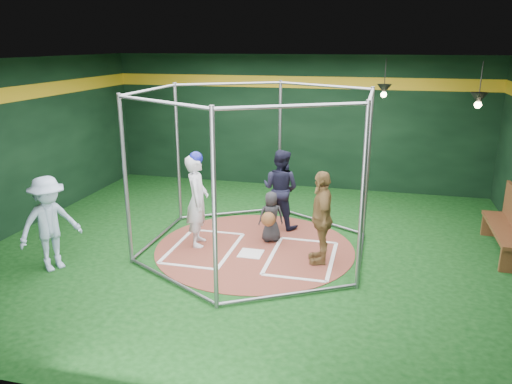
% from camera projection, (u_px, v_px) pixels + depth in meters
% --- Properties ---
extents(room_shell, '(10.10, 9.10, 3.53)m').
position_uv_depth(room_shell, '(255.00, 159.00, 9.08)').
color(room_shell, black).
rests_on(room_shell, ground).
extents(clay_disc, '(3.80, 3.80, 0.01)m').
position_uv_depth(clay_disc, '(255.00, 248.00, 9.57)').
color(clay_disc, brown).
rests_on(clay_disc, ground).
extents(home_plate, '(0.43, 0.43, 0.01)m').
position_uv_depth(home_plate, '(251.00, 254.00, 9.29)').
color(home_plate, white).
rests_on(home_plate, clay_disc).
extents(batter_box_left, '(1.17, 1.77, 0.01)m').
position_uv_depth(batter_box_left, '(204.00, 248.00, 9.56)').
color(batter_box_left, white).
rests_on(batter_box_left, clay_disc).
extents(batter_box_right, '(1.17, 1.77, 0.01)m').
position_uv_depth(batter_box_right, '(302.00, 258.00, 9.12)').
color(batter_box_right, white).
rests_on(batter_box_right, clay_disc).
extents(batting_cage, '(4.05, 4.67, 3.00)m').
position_uv_depth(batting_cage, '(255.00, 173.00, 9.14)').
color(batting_cage, gray).
rests_on(batting_cage, ground).
extents(pendant_lamp_near, '(0.34, 0.34, 0.90)m').
position_uv_depth(pendant_lamp_near, '(384.00, 89.00, 11.61)').
color(pendant_lamp_near, black).
rests_on(pendant_lamp_near, room_shell).
extents(pendant_lamp_far, '(0.34, 0.34, 0.90)m').
position_uv_depth(pendant_lamp_far, '(479.00, 99.00, 9.71)').
color(pendant_lamp_far, black).
rests_on(pendant_lamp_far, room_shell).
extents(batter_figure, '(0.57, 0.73, 1.84)m').
position_uv_depth(batter_figure, '(197.00, 199.00, 9.49)').
color(batter_figure, silver).
rests_on(batter_figure, clay_disc).
extents(visitor_leopard, '(0.61, 1.05, 1.68)m').
position_uv_depth(visitor_leopard, '(321.00, 217.00, 8.75)').
color(visitor_leopard, '#A68047').
rests_on(visitor_leopard, clay_disc).
extents(catcher_figure, '(0.58, 0.63, 1.01)m').
position_uv_depth(catcher_figure, '(271.00, 217.00, 9.74)').
color(catcher_figure, black).
rests_on(catcher_figure, clay_disc).
extents(umpire, '(0.96, 0.84, 1.68)m').
position_uv_depth(umpire, '(281.00, 189.00, 10.44)').
color(umpire, black).
rests_on(umpire, clay_disc).
extents(bystander_blue, '(1.08, 1.24, 1.66)m').
position_uv_depth(bystander_blue, '(50.00, 224.00, 8.49)').
color(bystander_blue, '#A3BAD8').
rests_on(bystander_blue, ground).
extents(dugout_bench, '(0.46, 1.98, 1.16)m').
position_uv_depth(dugout_bench, '(511.00, 223.00, 9.19)').
color(dugout_bench, brown).
rests_on(dugout_bench, ground).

